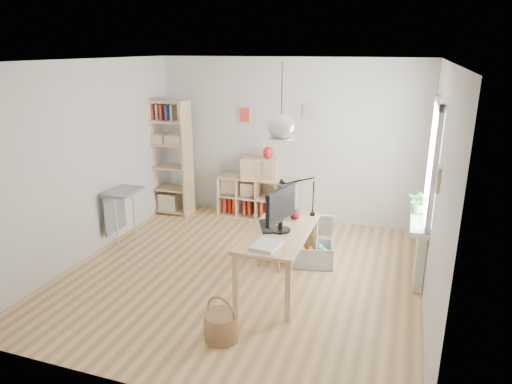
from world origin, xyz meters
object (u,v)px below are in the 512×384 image
(cube_shelf, at_px, (258,200))
(storage_chest, at_px, (312,249))
(tall_bookshelf, at_px, (167,153))
(chair, at_px, (277,236))
(monitor, at_px, (281,207))
(drawer_chest, at_px, (259,168))
(desk, at_px, (279,237))

(cube_shelf, relative_size, storage_chest, 1.82)
(cube_shelf, xyz_separation_m, tall_bookshelf, (-1.56, -0.28, 0.79))
(chair, bearing_deg, storage_chest, 39.28)
(tall_bookshelf, relative_size, monitor, 3.31)
(cube_shelf, bearing_deg, chair, -63.51)
(tall_bookshelf, bearing_deg, storage_chest, -22.48)
(cube_shelf, xyz_separation_m, storage_chest, (1.27, -1.45, -0.10))
(monitor, bearing_deg, drawer_chest, 128.26)
(cube_shelf, height_order, drawer_chest, drawer_chest)
(desk, bearing_deg, drawer_chest, 114.15)
(chair, height_order, monitor, monitor)
(monitor, distance_m, drawer_chest, 2.42)
(tall_bookshelf, bearing_deg, chair, -29.91)
(tall_bookshelf, xyz_separation_m, drawer_chest, (1.60, 0.24, -0.20))
(chair, relative_size, storage_chest, 0.95)
(storage_chest, height_order, drawer_chest, drawer_chest)
(storage_chest, bearing_deg, desk, -119.94)
(tall_bookshelf, height_order, monitor, tall_bookshelf)
(storage_chest, xyz_separation_m, monitor, (-0.23, -0.79, 0.85))
(desk, relative_size, cube_shelf, 1.07)
(cube_shelf, height_order, monitor, monitor)
(desk, height_order, chair, desk)
(tall_bookshelf, relative_size, drawer_chest, 3.33)
(cube_shelf, xyz_separation_m, drawer_chest, (0.04, -0.04, 0.59))
(cube_shelf, bearing_deg, tall_bookshelf, -169.81)
(monitor, bearing_deg, cube_shelf, 128.72)
(tall_bookshelf, bearing_deg, monitor, -37.05)
(cube_shelf, xyz_separation_m, chair, (0.83, -1.66, 0.12))
(desk, bearing_deg, monitor, -42.64)
(monitor, relative_size, drawer_chest, 1.01)
(desk, relative_size, storage_chest, 1.95)
(tall_bookshelf, bearing_deg, drawer_chest, 8.51)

